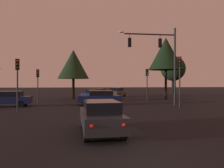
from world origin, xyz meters
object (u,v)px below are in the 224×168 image
at_px(traffic_light_corner_left, 17,74).
at_px(car_crossing_left, 100,97).
at_px(car_nearside_lane, 101,116).
at_px(tree_center_horizon, 73,64).
at_px(tree_right_cluster, 166,54).
at_px(car_parked_lot, 117,92).
at_px(traffic_light_median, 38,79).
at_px(traffic_signal_mast_arm, 160,54).
at_px(car_crossing_right, 8,99).
at_px(traffic_light_far_side, 147,78).
at_px(tree_behind_sign, 173,69).
at_px(car_far_lane, 97,95).
at_px(traffic_light_corner_right, 180,72).

bearing_deg(traffic_light_corner_left, car_crossing_left, 33.72).
bearing_deg(traffic_light_corner_left, car_nearside_lane, -54.96).
distance_m(tree_center_horizon, tree_right_cluster, 13.49).
xyz_separation_m(car_parked_lot, tree_center_horizon, (-7.09, -3.59, 4.27)).
bearing_deg(tree_center_horizon, traffic_light_median, -115.48).
bearing_deg(car_crossing_left, traffic_light_median, 159.50).
relative_size(traffic_signal_mast_arm, car_crossing_right, 1.74).
bearing_deg(traffic_light_far_side, tree_behind_sign, 57.20).
xyz_separation_m(car_parked_lot, tree_right_cluster, (5.95, -6.77, 5.64)).
distance_m(traffic_light_far_side, tree_right_cluster, 5.51).
bearing_deg(car_far_lane, car_crossing_right, -144.36).
height_order(traffic_light_corner_right, tree_behind_sign, tree_behind_sign).
relative_size(traffic_light_far_side, car_crossing_left, 0.90).
xyz_separation_m(traffic_signal_mast_arm, car_nearside_lane, (-6.88, -11.69, -4.50)).
distance_m(car_far_lane, tree_center_horizon, 6.79).
bearing_deg(traffic_signal_mast_arm, traffic_light_far_side, 86.58).
xyz_separation_m(car_crossing_left, car_far_lane, (0.01, 5.99, -0.00)).
relative_size(traffic_light_corner_right, car_far_lane, 1.10).
xyz_separation_m(traffic_signal_mast_arm, car_far_lane, (-6.00, 7.75, -4.50)).
distance_m(traffic_signal_mast_arm, traffic_light_median, 13.80).
bearing_deg(tree_right_cluster, traffic_light_corner_right, -103.79).
bearing_deg(traffic_light_far_side, traffic_light_corner_left, -145.77).
xyz_separation_m(traffic_light_corner_right, car_crossing_right, (-16.24, 3.26, -2.56)).
xyz_separation_m(car_parked_lot, tree_behind_sign, (11.78, 5.06, 4.31)).
relative_size(traffic_light_median, car_crossing_left, 0.84).
xyz_separation_m(traffic_light_corner_left, car_parked_lot, (10.88, 18.42, -2.24)).
xyz_separation_m(car_far_lane, tree_center_horizon, (-3.24, 4.16, 4.28)).
bearing_deg(traffic_light_corner_right, traffic_light_corner_left, -176.39).
height_order(car_parked_lot, tree_behind_sign, tree_behind_sign).
bearing_deg(car_nearside_lane, traffic_light_corner_right, 50.26).
bearing_deg(traffic_light_median, car_nearside_lane, -69.54).
bearing_deg(car_parked_lot, tree_center_horizon, -153.14).
relative_size(car_nearside_lane, car_crossing_left, 0.97).
relative_size(car_crossing_right, tree_center_horizon, 0.63).
bearing_deg(traffic_light_corner_left, car_far_lane, 56.62).
height_order(traffic_signal_mast_arm, traffic_light_corner_left, traffic_signal_mast_arm).
bearing_deg(car_crossing_left, tree_center_horizon, 107.70).
distance_m(traffic_light_far_side, car_crossing_left, 8.06).
relative_size(traffic_signal_mast_arm, car_far_lane, 1.82).
xyz_separation_m(traffic_light_corner_right, car_nearside_lane, (-8.03, -9.66, -2.56)).
bearing_deg(traffic_light_median, traffic_light_corner_left, -91.37).
bearing_deg(car_crossing_right, car_nearside_lane, -57.56).
relative_size(traffic_light_corner_left, traffic_light_far_side, 1.04).
bearing_deg(tree_center_horizon, tree_right_cluster, -13.70).
xyz_separation_m(car_crossing_left, tree_right_cluster, (9.80, 6.96, 5.64)).
bearing_deg(tree_center_horizon, car_far_lane, -52.02).
relative_size(traffic_light_corner_left, car_crossing_right, 0.94).
xyz_separation_m(traffic_light_median, tree_right_cluster, (16.65, 4.40, 3.67)).
bearing_deg(tree_behind_sign, tree_center_horizon, -155.38).
height_order(traffic_light_median, car_parked_lot, traffic_light_median).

